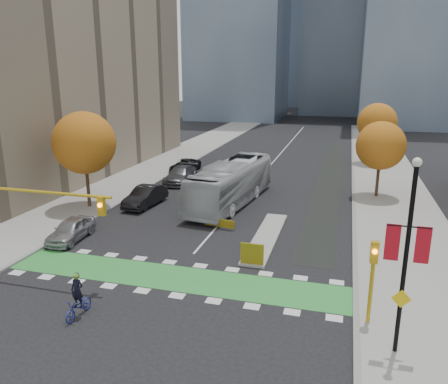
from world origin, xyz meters
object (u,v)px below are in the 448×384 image
Objects in this scene: traffic_signal_east at (373,270)px; banner_lamppost at (407,251)px; tree_east_far at (377,123)px; bus at (231,183)px; hazard_board at (252,254)px; cyclist at (78,302)px; parked_car_b at (145,196)px; parked_car_a at (71,229)px; parked_car_c at (181,175)px; traffic_signal_west at (23,209)px; parked_car_d at (185,166)px; tree_west at (84,143)px; tree_east_near at (381,146)px.

banner_lamppost is at bearing -63.39° from traffic_signal_east.
tree_east_far reaches higher than bus.
cyclist is (-6.76, -7.72, -0.05)m from hazard_board.
traffic_signal_east reaches higher than parked_car_b.
parked_car_c reaches higher than parked_car_a.
banner_lamppost is at bearing -5.86° from traffic_signal_west.
banner_lamppost reaches higher than parked_car_d.
parked_car_b is (-18.04, 14.27, -1.88)m from traffic_signal_east.
bus is 14.28m from parked_car_a.
bus is (11.49, 4.43, -3.73)m from tree_west.
banner_lamppost is at bearing -91.41° from tree_east_far.
banner_lamppost is at bearing -31.68° from tree_west.
parked_car_a is at bearing 100.99° from traffic_signal_west.
bus is at bearing 85.74° from cyclist.
tree_east_near is 0.83× the size of traffic_signal_west.
tree_east_near is 20.02m from parked_car_c.
parked_car_c is (-7.10, 5.94, -1.05)m from bus.
parked_car_d is (-21.00, 5.37, -4.14)m from tree_east_near.
tree_east_near is at bearing 88.83° from banner_lamppost.
tree_east_far reaches higher than parked_car_c.
banner_lamppost is at bearing -50.57° from bus.
bus is at bearing -121.09° from tree_east_far.
parked_car_d is (-6.24, 30.89, -0.02)m from cyclist.
traffic_signal_west reaches higher than bus.
tree_west is 1.08× the size of tree_east_far.
cyclist is (9.24, -15.52, -4.87)m from tree_west.
cyclist is 0.43× the size of parked_car_d.
tree_west is at bearing 148.32° from banner_lamppost.
tree_east_far is at bearing 46.70° from tree_west.
traffic_signal_east reaches higher than cyclist.
parked_car_c is (4.39, 10.37, -4.78)m from tree_west.
hazard_board is 10.76m from banner_lamppost.
tree_east_far is at bearing 87.03° from traffic_signal_east.
cyclist is at bearing -57.76° from parked_car_a.
bus is 2.35× the size of parked_car_c.
tree_east_near is at bearing 27.39° from parked_car_b.
tree_east_far is 38.64m from traffic_signal_east.
tree_west reaches higher than bus.
cyclist is 17.92m from parked_car_b.
banner_lamppost is at bearing -53.46° from parked_car_c.
parked_car_a is at bearing -123.08° from tree_east_far.
hazard_board is 0.16× the size of traffic_signal_west.
traffic_signal_east is 0.92× the size of parked_car_a.
tree_east_near is (24.00, 10.00, -0.75)m from tree_west.
tree_west is at bearing 109.21° from parked_car_a.
traffic_signal_east is 0.78× the size of parked_car_d.
traffic_signal_west is 18.62m from bus.
traffic_signal_east is (6.50, -4.71, 1.93)m from hazard_board.
cyclist is 0.39× the size of parked_car_c.
parked_car_b is (4.46, 1.76, -4.76)m from tree_west.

